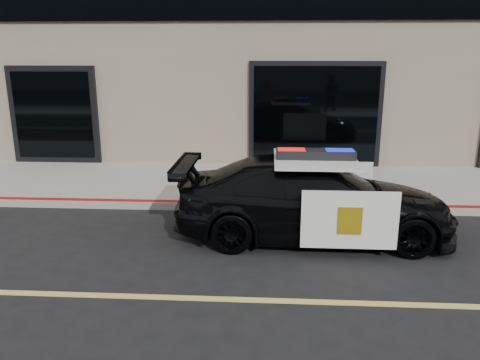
{
  "coord_description": "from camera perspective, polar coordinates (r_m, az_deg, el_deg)",
  "views": [
    {
      "loc": [
        -2.23,
        -5.38,
        3.07
      ],
      "look_at": [
        -2.68,
        2.2,
        1.0
      ],
      "focal_mm": 35.0,
      "sensor_mm": 36.0,
      "label": 1
    }
  ],
  "objects": [
    {
      "name": "ground",
      "position": [
        6.58,
        23.48,
        -13.92
      ],
      "size": [
        120.0,
        120.0,
        0.0
      ],
      "primitive_type": "plane",
      "color": "black",
      "rests_on": "ground"
    },
    {
      "name": "sidewalk_n",
      "position": [
        11.27,
        14.7,
        -0.69
      ],
      "size": [
        60.0,
        3.5,
        0.15
      ],
      "primitive_type": "cube",
      "color": "gray",
      "rests_on": "ground"
    },
    {
      "name": "police_car",
      "position": [
        8.03,
        8.96,
        -2.2
      ],
      "size": [
        2.14,
        4.68,
        1.53
      ],
      "color": "black",
      "rests_on": "ground"
    },
    {
      "name": "fire_hydrant",
      "position": [
        10.32,
        -6.17,
        0.74
      ],
      "size": [
        0.34,
        0.47,
        0.75
      ],
      "color": "white",
      "rests_on": "sidewalk_n"
    }
  ]
}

